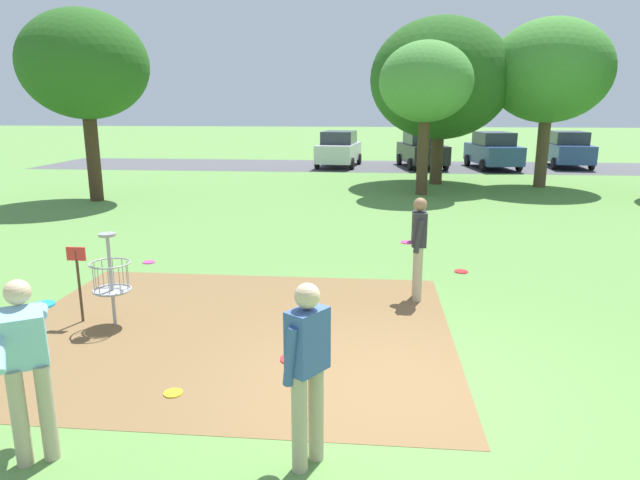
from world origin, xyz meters
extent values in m
plane|color=#5B8942|center=(0.00, 0.00, 0.00)|extent=(160.00, 160.00, 0.00)
cube|color=brown|center=(-2.31, 1.53, 0.00)|extent=(6.29, 5.21, 0.01)
cylinder|color=#9E9EA3|center=(-4.04, 1.55, 0.68)|extent=(0.05, 0.05, 1.35)
cylinder|color=#9E9EA3|center=(-4.04, 1.55, 1.37)|extent=(0.24, 0.24, 0.04)
torus|color=#9E9EA3|center=(-4.04, 1.55, 0.95)|extent=(0.58, 0.58, 0.02)
torus|color=#9E9EA3|center=(-4.04, 1.55, 0.55)|extent=(0.55, 0.55, 0.03)
cylinder|color=#9E9EA3|center=(-4.04, 1.55, 0.53)|extent=(0.48, 0.48, 0.02)
cylinder|color=gray|center=(-3.80, 1.55, 0.75)|extent=(0.01, 0.01, 0.40)
cylinder|color=gray|center=(-3.85, 1.69, 0.75)|extent=(0.01, 0.01, 0.40)
cylinder|color=gray|center=(-3.97, 1.77, 0.75)|extent=(0.01, 0.01, 0.40)
cylinder|color=gray|center=(-4.11, 1.77, 0.75)|extent=(0.01, 0.01, 0.40)
cylinder|color=gray|center=(-4.23, 1.69, 0.75)|extent=(0.01, 0.01, 0.40)
cylinder|color=gray|center=(-4.28, 1.55, 0.75)|extent=(0.01, 0.01, 0.40)
cylinder|color=gray|center=(-4.23, 1.41, 0.75)|extent=(0.01, 0.01, 0.40)
cylinder|color=gray|center=(-4.11, 1.32, 0.75)|extent=(0.01, 0.01, 0.40)
cylinder|color=gray|center=(-3.97, 1.32, 0.75)|extent=(0.01, 0.01, 0.40)
cylinder|color=gray|center=(-3.85, 1.41, 0.75)|extent=(0.01, 0.01, 0.40)
cylinder|color=#4C3823|center=(-4.59, 1.65, 0.55)|extent=(0.04, 0.04, 1.10)
cube|color=red|center=(-4.59, 1.65, 1.05)|extent=(0.28, 0.03, 0.20)
cylinder|color=tan|center=(-3.38, -1.65, 0.46)|extent=(0.14, 0.14, 0.92)
cylinder|color=tan|center=(-3.19, -1.54, 0.46)|extent=(0.14, 0.14, 0.92)
cube|color=#84B7D1|center=(-3.28, -1.60, 1.20)|extent=(0.51, 0.51, 0.60)
sphere|color=beige|center=(-3.31, -1.55, 1.60)|extent=(0.22, 0.22, 0.22)
cylinder|color=#84B7D1|center=(-3.30, -1.26, 1.32)|extent=(0.38, 0.55, 0.21)
cylinder|color=#1E93DB|center=(-3.44, -1.02, 1.29)|extent=(0.22, 0.22, 0.02)
cylinder|color=tan|center=(-0.90, -1.50, 0.46)|extent=(0.14, 0.14, 0.92)
cylinder|color=tan|center=(-0.78, -1.32, 0.46)|extent=(0.14, 0.14, 0.92)
cube|color=#385693|center=(-0.84, -1.41, 1.20)|extent=(0.39, 0.42, 0.56)
sphere|color=beige|center=(-0.84, -1.41, 1.60)|extent=(0.22, 0.22, 0.22)
cylinder|color=#385693|center=(-0.97, -1.55, 1.12)|extent=(0.19, 0.17, 0.55)
cylinder|color=#385693|center=(-0.75, -1.24, 1.12)|extent=(0.19, 0.17, 0.55)
cylinder|color=red|center=(-0.99, -1.30, 0.97)|extent=(0.22, 0.22, 0.02)
cylinder|color=tan|center=(0.46, 3.02, 0.46)|extent=(0.14, 0.14, 0.92)
cylinder|color=tan|center=(0.45, 3.24, 0.46)|extent=(0.14, 0.14, 0.92)
cube|color=#2D2D33|center=(0.46, 3.13, 1.20)|extent=(0.22, 0.36, 0.56)
sphere|color=#9E7051|center=(0.46, 3.13, 1.60)|extent=(0.22, 0.22, 0.22)
cylinder|color=#2D2D33|center=(0.44, 2.94, 1.12)|extent=(0.16, 0.09, 0.55)
cylinder|color=#2D2D33|center=(0.43, 3.32, 1.12)|extent=(0.16, 0.09, 0.55)
cylinder|color=#E53D99|center=(0.28, 3.13, 0.97)|extent=(0.22, 0.22, 0.02)
cylinder|color=red|center=(1.44, 4.76, 0.01)|extent=(0.26, 0.26, 0.02)
cylinder|color=gold|center=(-2.49, -0.31, 0.01)|extent=(0.21, 0.21, 0.02)
cylinder|color=#E53D99|center=(-4.87, 4.83, 0.01)|extent=(0.24, 0.24, 0.02)
cylinder|color=#4C3823|center=(1.46, 14.46, 1.36)|extent=(0.41, 0.41, 2.73)
ellipsoid|color=#4C8E3D|center=(1.46, 14.46, 3.95)|extent=(3.25, 3.25, 2.77)
cylinder|color=#4C3823|center=(2.28, 17.42, 1.04)|extent=(0.50, 0.50, 2.09)
ellipsoid|color=#285B1E|center=(2.28, 17.42, 4.17)|extent=(5.57, 5.57, 4.73)
cylinder|color=brown|center=(6.30, 16.90, 1.36)|extent=(0.46, 0.46, 2.72)
ellipsoid|color=#428433|center=(6.30, 16.90, 4.43)|extent=(4.56, 4.56, 3.88)
cylinder|color=#422D1E|center=(-9.64, 12.09, 1.45)|extent=(0.44, 0.44, 2.90)
ellipsoid|color=#285B1E|center=(-9.64, 12.09, 4.43)|extent=(4.06, 4.06, 3.45)
cube|color=#4C4C51|center=(0.00, 24.00, 0.00)|extent=(36.00, 6.00, 0.01)
cube|color=silver|center=(-2.11, 23.65, 0.75)|extent=(2.26, 4.38, 0.90)
cube|color=#2D333D|center=(-2.11, 23.65, 1.52)|extent=(1.82, 2.35, 0.64)
cylinder|color=black|center=(-2.85, 25.05, 0.30)|extent=(0.25, 0.62, 0.60)
cylinder|color=black|center=(-1.06, 24.85, 0.30)|extent=(0.25, 0.62, 0.60)
cylinder|color=black|center=(-3.15, 22.46, 0.30)|extent=(0.25, 0.62, 0.60)
cylinder|color=black|center=(-1.36, 22.26, 0.30)|extent=(0.25, 0.62, 0.60)
cube|color=black|center=(2.21, 23.59, 0.75)|extent=(2.48, 4.44, 0.90)
cube|color=#2D333D|center=(2.21, 23.59, 1.52)|extent=(1.93, 2.42, 0.64)
cylinder|color=black|center=(1.11, 24.72, 0.30)|extent=(0.28, 0.62, 0.60)
cylinder|color=black|center=(2.88, 25.02, 0.30)|extent=(0.28, 0.62, 0.60)
cylinder|color=black|center=(1.54, 22.15, 0.30)|extent=(0.28, 0.62, 0.60)
cylinder|color=black|center=(3.32, 22.45, 0.30)|extent=(0.28, 0.62, 0.60)
cube|color=#2D4784|center=(5.77, 23.43, 0.75)|extent=(2.31, 4.39, 0.90)
cube|color=#2D333D|center=(5.77, 23.43, 1.52)|extent=(1.84, 2.36, 0.64)
cylinder|color=black|center=(4.71, 24.61, 0.30)|extent=(0.25, 0.62, 0.60)
cylinder|color=black|center=(6.50, 24.83, 0.30)|extent=(0.25, 0.62, 0.60)
cylinder|color=black|center=(5.04, 22.03, 0.30)|extent=(0.25, 0.62, 0.60)
cylinder|color=black|center=(6.82, 22.25, 0.30)|extent=(0.25, 0.62, 0.60)
cube|color=#2D4784|center=(9.77, 24.52, 0.75)|extent=(2.08, 4.31, 0.90)
cube|color=#2D333D|center=(9.77, 24.52, 1.52)|extent=(1.73, 2.29, 0.64)
cylinder|color=black|center=(8.96, 25.88, 0.30)|extent=(0.22, 0.61, 0.60)
cylinder|color=black|center=(10.75, 25.76, 0.30)|extent=(0.22, 0.61, 0.60)
cylinder|color=black|center=(8.78, 23.29, 0.30)|extent=(0.22, 0.61, 0.60)
cylinder|color=black|center=(10.58, 23.16, 0.30)|extent=(0.22, 0.61, 0.60)
camera|label=1|loc=(-0.32, -5.76, 3.15)|focal=31.13mm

